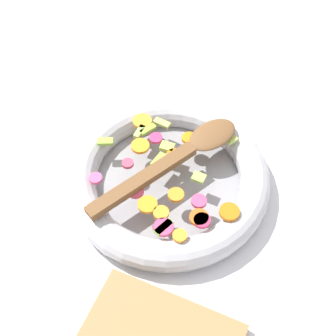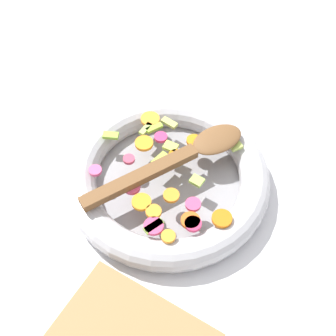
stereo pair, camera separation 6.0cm
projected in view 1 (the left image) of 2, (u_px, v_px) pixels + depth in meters
ground_plane at (168, 186)px, 0.80m from camera, size 4.00×4.00×0.00m
skillet at (168, 178)px, 0.78m from camera, size 0.34×0.34×0.05m
chopped_vegetables at (166, 176)px, 0.74m from camera, size 0.23×0.27×0.01m
wooden_spoon at (181, 155)px, 0.76m from camera, size 0.28×0.17×0.01m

